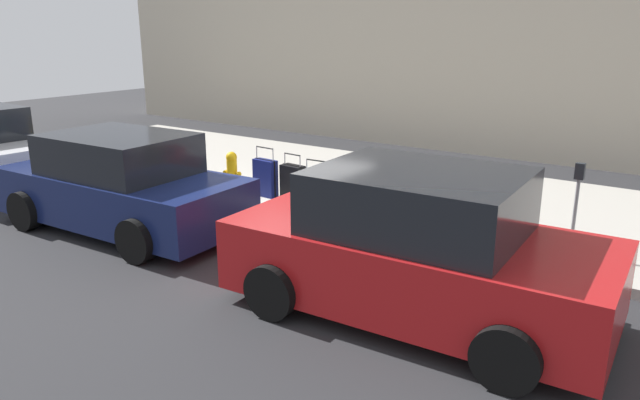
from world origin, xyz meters
TOP-DOWN VIEW (x-y plane):
  - ground_plane at (0.00, 0.00)m, footprint 40.00×40.00m
  - sidewalk_curb at (0.00, -2.50)m, footprint 18.00×5.00m
  - suitcase_black_0 at (-3.63, -0.52)m, footprint 0.39×0.21m
  - suitcase_navy_1 at (-3.12, -0.58)m, footprint 0.35×0.24m
  - suitcase_silver_2 at (-2.59, -0.60)m, footprint 0.46×0.21m
  - suitcase_olive_3 at (-2.04, -0.58)m, footprint 0.38×0.22m
  - suitcase_red_4 at (-1.54, -0.62)m, footprint 0.38×0.25m
  - suitcase_maroon_5 at (-1.01, -0.58)m, footprint 0.43×0.26m
  - suitcase_teal_6 at (-0.42, -0.57)m, footprint 0.50×0.22m
  - suitcase_black_7 at (0.18, -0.65)m, footprint 0.45×0.27m
  - suitcase_navy_8 at (0.77, -0.59)m, footprint 0.48×0.22m
  - fire_hydrant at (1.59, -0.58)m, footprint 0.39×0.21m
  - bollard_post at (2.29, -0.43)m, footprint 0.16×0.16m
  - parking_meter at (-4.55, -0.83)m, footprint 0.12×0.09m
  - parked_car_red_0 at (-3.48, 1.84)m, footprint 4.29×2.29m
  - parked_car_navy_1 at (1.70, 1.84)m, footprint 4.29×2.16m

SIDE VIEW (x-z plane):
  - ground_plane at x=0.00m, z-range 0.00..0.00m
  - sidewalk_curb at x=0.00m, z-range 0.00..0.14m
  - suitcase_silver_2 at x=-2.59m, z-range 0.03..0.77m
  - suitcase_black_0 at x=-3.63m, z-range 0.04..0.76m
  - suitcase_maroon_5 at x=-1.01m, z-range 0.03..0.81m
  - suitcase_teal_6 at x=-0.42m, z-range 0.03..0.88m
  - suitcase_black_7 at x=0.18m, z-range 0.03..0.90m
  - suitcase_olive_3 at x=-2.04m, z-range 0.03..0.94m
  - suitcase_navy_8 at x=0.77m, z-range 0.02..0.95m
  - suitcase_red_4 at x=-1.54m, z-range 0.03..0.98m
  - suitcase_navy_1 at x=-3.12m, z-range 0.01..1.05m
  - fire_hydrant at x=1.59m, z-range 0.16..0.90m
  - bollard_post at x=2.29m, z-range 0.14..1.04m
  - parked_car_navy_1 at x=1.70m, z-range -0.05..1.51m
  - parked_car_red_0 at x=-3.48m, z-range -0.06..1.63m
  - parking_meter at x=-4.55m, z-range 0.33..1.60m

